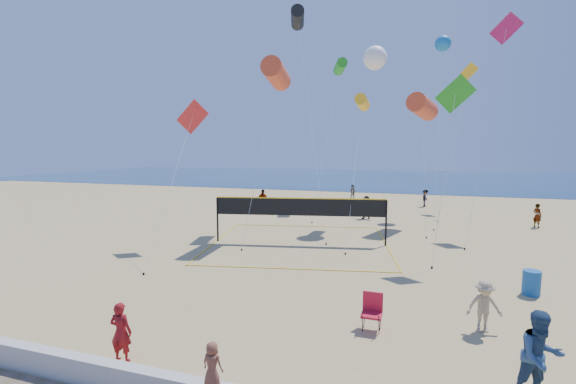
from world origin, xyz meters
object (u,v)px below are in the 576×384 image
(woman, at_px, (121,332))
(trash_barrel, at_px, (531,283))
(volleyball_net, at_px, (300,212))
(camp_chair, at_px, (372,309))

(woman, bearing_deg, trash_barrel, -151.64)
(trash_barrel, relative_size, volleyball_net, 0.08)
(woman, bearing_deg, camp_chair, -155.84)
(camp_chair, bearing_deg, trash_barrel, 41.65)
(volleyball_net, bearing_deg, woman, -105.17)
(trash_barrel, bearing_deg, camp_chair, -139.41)
(camp_chair, xyz_separation_m, volleyball_net, (-4.82, 9.23, 1.15))
(camp_chair, distance_m, volleyball_net, 10.48)
(camp_chair, height_order, volleyball_net, volleyball_net)
(woman, distance_m, trash_barrel, 13.56)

